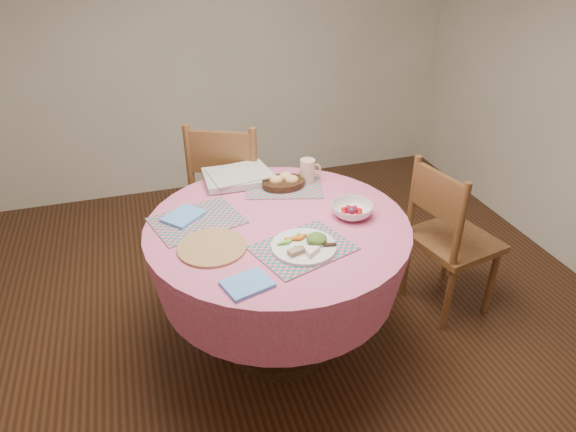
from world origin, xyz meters
name	(u,v)px	position (x,y,z in m)	size (l,w,h in m)	color
ground	(279,342)	(0.00, 0.00, 0.00)	(4.00, 4.00, 0.00)	#331C0F
room_envelope	(275,1)	(0.00, 0.00, 1.71)	(4.01, 4.01, 2.71)	silver
dining_table	(278,257)	(0.00, 0.00, 0.56)	(1.24, 1.24, 0.75)	pink
chair_right	(448,237)	(0.97, 0.02, 0.48)	(0.48, 0.50, 0.91)	brown
chair_back	(229,191)	(-0.07, 0.83, 0.52)	(0.60, 0.59, 0.99)	brown
placemat_front	(303,248)	(0.04, -0.24, 0.75)	(0.40, 0.30, 0.01)	#14726F
placemat_left	(197,221)	(-0.36, 0.13, 0.75)	(0.40, 0.30, 0.01)	#14726F
placemat_back	(284,186)	(0.14, 0.35, 0.75)	(0.40, 0.30, 0.01)	#14726F
wicker_trivet	(212,247)	(-0.33, -0.12, 0.76)	(0.30, 0.30, 0.01)	#9D7844
napkin_near	(247,284)	(-0.24, -0.41, 0.76)	(0.18, 0.14, 0.01)	#5D95EF
napkin_far	(183,216)	(-0.41, 0.17, 0.76)	(0.18, 0.14, 0.01)	#5D95EF
dinner_plate	(306,245)	(0.05, -0.25, 0.77)	(0.28, 0.28, 0.05)	white
bread_bowl	(284,182)	(0.13, 0.34, 0.78)	(0.23, 0.23, 0.08)	black
latte_mug	(308,170)	(0.28, 0.37, 0.82)	(0.12, 0.08, 0.12)	beige
fruit_bowl	(352,210)	(0.36, -0.04, 0.78)	(0.21, 0.21, 0.06)	white
newspaper_stack	(237,176)	(-0.09, 0.49, 0.78)	(0.37, 0.29, 0.04)	silver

